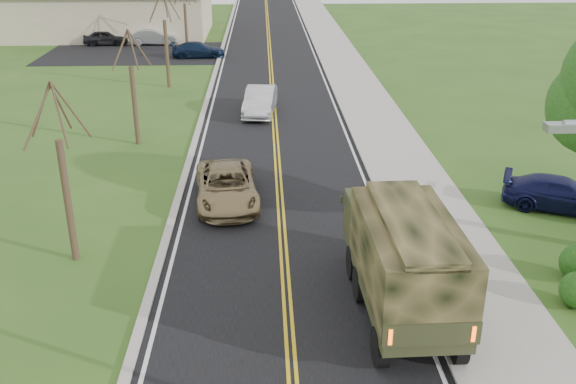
{
  "coord_description": "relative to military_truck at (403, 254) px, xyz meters",
  "views": [
    {
      "loc": [
        -0.62,
        -9.22,
        10.52
      ],
      "look_at": [
        0.19,
        11.21,
        1.8
      ],
      "focal_mm": 40.0,
      "sensor_mm": 36.0,
      "label": 1
    }
  ],
  "objects": [
    {
      "name": "pickup_navy",
      "position": [
        7.74,
        6.9,
        -1.28
      ],
      "size": [
        4.75,
        3.37,
        1.28
      ],
      "primitive_type": "imported",
      "rotation": [
        0.0,
        0.0,
        1.17
      ],
      "color": "#10123B",
      "rests_on": "ground"
    },
    {
      "name": "lot_car_dark",
      "position": [
        -17.92,
        43.56,
        -1.26
      ],
      "size": [
        3.94,
        1.7,
        1.32
      ],
      "primitive_type": "imported",
      "rotation": [
        0.0,
        0.0,
        1.61
      ],
      "color": "black",
      "rests_on": "ground"
    },
    {
      "name": "curb_left",
      "position": [
        -7.35,
        33.62,
        -1.87
      ],
      "size": [
        0.3,
        120.0,
        0.1
      ],
      "primitive_type": "cube",
      "color": "#9E998E",
      "rests_on": "ground"
    },
    {
      "name": "curb_right",
      "position": [
        0.95,
        33.62,
        -1.86
      ],
      "size": [
        0.3,
        120.0,
        0.12
      ],
      "primitive_type": "cube",
      "color": "#9E998E",
      "rests_on": "ground"
    },
    {
      "name": "sedan_silver",
      "position": [
        -4.0,
        20.8,
        -1.15
      ],
      "size": [
        2.13,
        4.84,
        1.54
      ],
      "primitive_type": "imported",
      "rotation": [
        0.0,
        0.0,
        -0.11
      ],
      "color": "silver",
      "rests_on": "ground"
    },
    {
      "name": "bare_tree_d",
      "position": [
        -10.21,
        39.62,
        0.63
      ],
      "size": [
        1.88,
        2.2,
        5.91
      ],
      "color": "#38281C",
      "rests_on": "ground"
    },
    {
      "name": "bare_tree_c",
      "position": [
        -10.21,
        27.62,
        0.85
      ],
      "size": [
        2.04,
        2.39,
        6.42
      ],
      "color": "#38281C",
      "rests_on": "ground"
    },
    {
      "name": "military_truck",
      "position": [
        0.0,
        0.0,
        0.0
      ],
      "size": [
        2.5,
        6.78,
        3.35
      ],
      "rotation": [
        0.0,
        0.0,
        0.02
      ],
      "color": "black",
      "rests_on": "ground"
    },
    {
      "name": "commercial_building",
      "position": [
        -19.19,
        49.59,
        0.77
      ],
      "size": [
        25.5,
        21.5,
        5.65
      ],
      "color": "tan",
      "rests_on": "ground"
    },
    {
      "name": "bare_tree_b",
      "position": [
        -10.21,
        15.62,
        0.55
      ],
      "size": [
        1.83,
        2.14,
        5.73
      ],
      "color": "#38281C",
      "rests_on": "ground"
    },
    {
      "name": "road",
      "position": [
        -3.2,
        33.62,
        -1.92
      ],
      "size": [
        8.0,
        120.0,
        0.01
      ],
      "primitive_type": "cube",
      "color": "black",
      "rests_on": "ground"
    },
    {
      "name": "lot_car_navy",
      "position": [
        -9.09,
        37.66,
        -1.29
      ],
      "size": [
        4.4,
        1.94,
        1.26
      ],
      "primitive_type": "imported",
      "rotation": [
        0.0,
        0.0,
        1.61
      ],
      "color": "#0D1A33",
      "rests_on": "ground"
    },
    {
      "name": "suv_champagne",
      "position": [
        -5.34,
        8.06,
        -1.21
      ],
      "size": [
        2.86,
        5.34,
        1.43
      ],
      "primitive_type": "imported",
      "rotation": [
        0.0,
        0.0,
        0.1
      ],
      "color": "#8E7950",
      "rests_on": "ground"
    },
    {
      "name": "sidewalk_right",
      "position": [
        2.7,
        33.62,
        -1.87
      ],
      "size": [
        3.2,
        120.0,
        0.1
      ],
      "primitive_type": "cube",
      "color": "#9E998E",
      "rests_on": "ground"
    },
    {
      "name": "bare_tree_a",
      "position": [
        -10.21,
        3.62,
        0.7
      ],
      "size": [
        1.93,
        2.26,
        6.08
      ],
      "color": "#38281C",
      "rests_on": "ground"
    },
    {
      "name": "lot_car_silver",
      "position": [
        -13.63,
        43.62,
        -1.21
      ],
      "size": [
        4.36,
        1.59,
        1.43
      ],
      "primitive_type": "imported",
      "rotation": [
        0.0,
        0.0,
        1.55
      ],
      "color": "#9E9EA2",
      "rests_on": "ground"
    }
  ]
}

